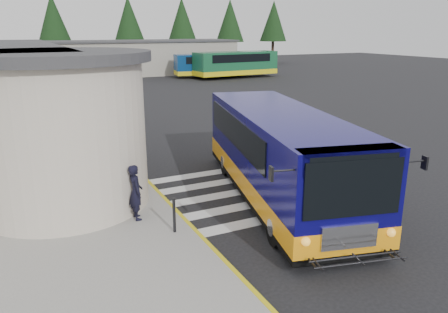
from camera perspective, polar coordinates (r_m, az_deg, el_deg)
name	(u,v)px	position (r m, az deg, el deg)	size (l,w,h in m)	color
ground	(261,180)	(16.85, 4.82, -3.06)	(140.00, 140.00, 0.00)	black
sidewalk	(0,181)	(18.45, -27.21, -2.89)	(10.00, 34.00, 0.15)	gray
curb_strip	(130,164)	(18.91, -12.16, -0.95)	(0.12, 34.00, 0.16)	gold
crosswalk	(260,188)	(15.96, 4.75, -4.16)	(8.00, 5.35, 0.01)	silver
depot_building	(131,57)	(57.50, -12.03, 12.53)	(26.40, 8.40, 4.20)	gray
tree_line	(116,20)	(65.25, -13.87, 16.94)	(58.40, 4.40, 10.00)	black
transit_bus	(280,158)	(14.71, 7.35, -0.20)	(5.51, 10.88, 2.98)	#0B0753
pedestrian_a	(136,192)	(13.07, -11.45, -4.59)	(0.61, 0.40, 1.67)	black
pedestrian_b	(103,180)	(14.06, -15.50, -2.95)	(0.90, 0.70, 1.86)	black
bollard	(174,215)	(12.19, -6.52, -7.62)	(0.08, 0.08, 1.01)	black
far_bus_a	(213,64)	(53.16, -1.51, 11.94)	(9.26, 3.93, 2.31)	navy
far_bus_b	(236,63)	(52.37, 1.55, 12.08)	(10.27, 3.57, 2.60)	#15502F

